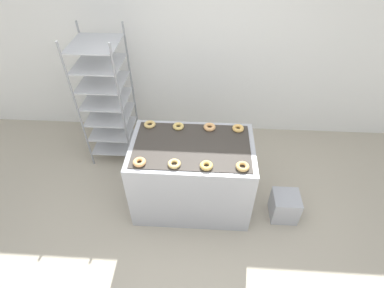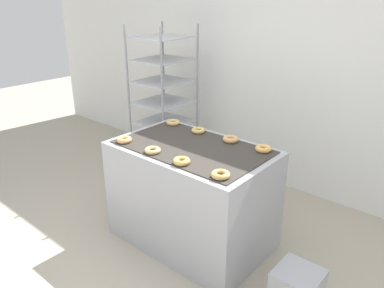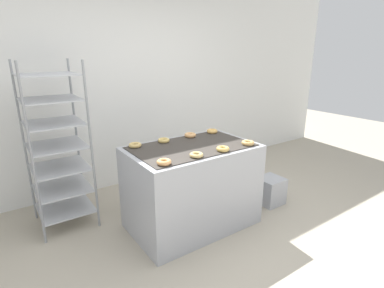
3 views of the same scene
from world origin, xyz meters
TOP-DOWN VIEW (x-y plane):
  - ground_plane at (0.00, 0.00)m, footprint 14.00×14.00m
  - wall_back at (0.00, 2.12)m, footprint 8.00×0.05m
  - fryer_machine at (0.00, 0.66)m, footprint 1.30×0.81m
  - baking_rack_cart at (-1.12, 1.47)m, footprint 0.56×0.59m
  - donut_near_left at (-0.49, 0.37)m, footprint 0.13×0.13m
  - donut_near_midleft at (-0.15, 0.37)m, footprint 0.13×0.13m
  - donut_near_midright at (0.15, 0.36)m, footprint 0.13×0.13m
  - donut_near_right at (0.50, 0.37)m, footprint 0.13×0.13m
  - donut_far_left at (-0.49, 0.96)m, footprint 0.13×0.13m
  - donut_far_midleft at (-0.17, 0.94)m, footprint 0.12×0.12m
  - donut_far_midright at (0.17, 0.95)m, footprint 0.13×0.13m
  - donut_far_right at (0.49, 0.94)m, footprint 0.13×0.13m

SIDE VIEW (x-z plane):
  - ground_plane at x=0.00m, z-range 0.00..0.00m
  - fryer_machine at x=0.00m, z-range 0.00..0.89m
  - baking_rack_cart at x=-1.12m, z-range 0.01..1.75m
  - donut_near_midleft at x=-0.15m, z-range 0.89..0.93m
  - donut_far_left at x=-0.49m, z-range 0.89..0.93m
  - donut_far_midleft at x=-0.17m, z-range 0.89..0.93m
  - donut_near_right at x=0.50m, z-range 0.89..0.93m
  - donut_near_midright at x=0.15m, z-range 0.89..0.93m
  - donut_near_left at x=-0.49m, z-range 0.89..0.93m
  - donut_far_right at x=0.49m, z-range 0.89..0.93m
  - donut_far_midright at x=0.17m, z-range 0.89..0.93m
  - wall_back at x=0.00m, z-range 0.00..2.80m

